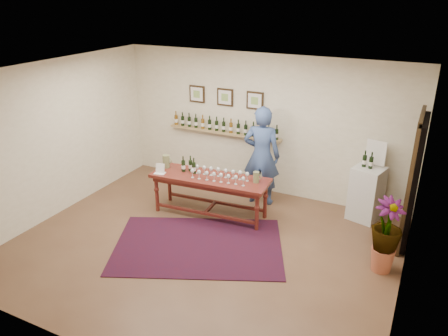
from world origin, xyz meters
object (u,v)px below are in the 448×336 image
at_px(display_pedestal, 366,193).
at_px(person, 262,156).
at_px(tasting_table, 210,182).
at_px(potted_plant, 386,236).

xyz_separation_m(display_pedestal, person, (-1.95, -0.22, 0.47)).
bearing_deg(person, display_pedestal, 176.76).
xyz_separation_m(tasting_table, potted_plant, (3.11, -0.41, -0.06)).
bearing_deg(display_pedestal, potted_plant, -71.29).
distance_m(tasting_table, display_pedestal, 2.83).
distance_m(display_pedestal, person, 2.02).
distance_m(tasting_table, person, 1.15).
height_order(tasting_table, potted_plant, potted_plant).
relative_size(display_pedestal, potted_plant, 0.99).
xyz_separation_m(tasting_table, display_pedestal, (2.59, 1.11, -0.15)).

